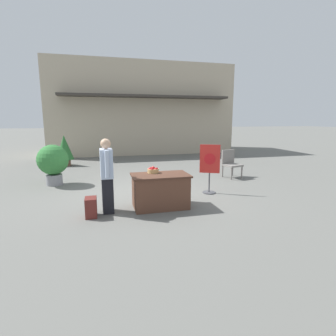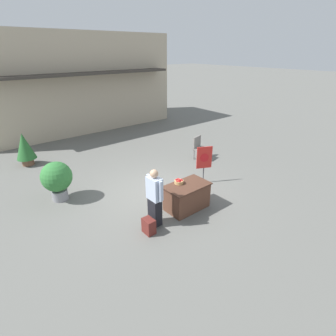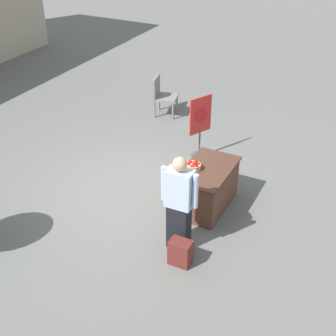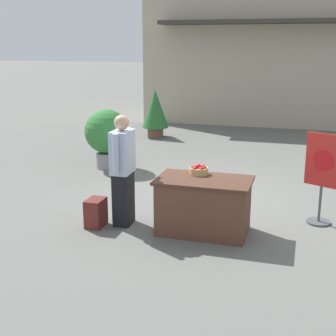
{
  "view_description": "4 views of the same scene",
  "coord_description": "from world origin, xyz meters",
  "px_view_note": "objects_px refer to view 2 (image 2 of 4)",
  "views": [
    {
      "loc": [
        -1.17,
        -7.12,
        2.06
      ],
      "look_at": [
        0.48,
        -0.71,
        0.82
      ],
      "focal_mm": 28.0,
      "sensor_mm": 36.0,
      "label": 1
    },
    {
      "loc": [
        -4.57,
        -6.18,
        4.42
      ],
      "look_at": [
        0.04,
        -0.55,
        1.1
      ],
      "focal_mm": 28.0,
      "sensor_mm": 36.0,
      "label": 2
    },
    {
      "loc": [
        -6.35,
        -3.85,
        5.06
      ],
      "look_at": [
        -0.06,
        -0.64,
        0.73
      ],
      "focal_mm": 50.0,
      "sensor_mm": 36.0,
      "label": 3
    },
    {
      "loc": [
        1.46,
        -7.48,
        2.62
      ],
      "look_at": [
        -0.43,
        -1.17,
        0.87
      ],
      "focal_mm": 50.0,
      "sensor_mm": 36.0,
      "label": 4
    }
  ],
  "objects_px": {
    "person_visitor": "(155,198)",
    "poster_board": "(204,164)",
    "potted_plant_near_left": "(57,178)",
    "apple_basket": "(179,181)",
    "display_table": "(187,196)",
    "backpack": "(149,226)",
    "patio_chair": "(200,147)",
    "potted_plant_near_right": "(25,147)"
  },
  "relations": [
    {
      "from": "person_visitor",
      "to": "poster_board",
      "type": "height_order",
      "value": "person_visitor"
    },
    {
      "from": "person_visitor",
      "to": "potted_plant_near_right",
      "type": "relative_size",
      "value": 1.21
    },
    {
      "from": "display_table",
      "to": "potted_plant_near_right",
      "type": "xyz_separation_m",
      "value": [
        -2.88,
        6.57,
        0.37
      ]
    },
    {
      "from": "person_visitor",
      "to": "potted_plant_near_left",
      "type": "xyz_separation_m",
      "value": [
        -1.58,
        2.98,
        -0.09
      ]
    },
    {
      "from": "potted_plant_near_right",
      "to": "potted_plant_near_left",
      "type": "bearing_deg",
      "value": -88.56
    },
    {
      "from": "potted_plant_near_right",
      "to": "patio_chair",
      "type": "bearing_deg",
      "value": -33.72
    },
    {
      "from": "potted_plant_near_left",
      "to": "potted_plant_near_right",
      "type": "relative_size",
      "value": 0.94
    },
    {
      "from": "display_table",
      "to": "apple_basket",
      "type": "xyz_separation_m",
      "value": [
        -0.13,
        0.22,
        0.46
      ]
    },
    {
      "from": "display_table",
      "to": "apple_basket",
      "type": "bearing_deg",
      "value": 120.5
    },
    {
      "from": "person_visitor",
      "to": "patio_chair",
      "type": "relative_size",
      "value": 1.68
    },
    {
      "from": "patio_chair",
      "to": "potted_plant_near_left",
      "type": "relative_size",
      "value": 0.77
    },
    {
      "from": "person_visitor",
      "to": "poster_board",
      "type": "relative_size",
      "value": 1.2
    },
    {
      "from": "patio_chair",
      "to": "potted_plant_near_left",
      "type": "height_order",
      "value": "potted_plant_near_left"
    },
    {
      "from": "display_table",
      "to": "poster_board",
      "type": "bearing_deg",
      "value": 27.72
    },
    {
      "from": "person_visitor",
      "to": "poster_board",
      "type": "bearing_deg",
      "value": 15.67
    },
    {
      "from": "display_table",
      "to": "backpack",
      "type": "height_order",
      "value": "display_table"
    },
    {
      "from": "person_visitor",
      "to": "backpack",
      "type": "relative_size",
      "value": 3.92
    },
    {
      "from": "display_table",
      "to": "potted_plant_near_right",
      "type": "relative_size",
      "value": 0.98
    },
    {
      "from": "display_table",
      "to": "apple_basket",
      "type": "distance_m",
      "value": 0.52
    },
    {
      "from": "apple_basket",
      "to": "person_visitor",
      "type": "xyz_separation_m",
      "value": [
        -1.08,
        -0.25,
        -0.02
      ]
    },
    {
      "from": "apple_basket",
      "to": "potted_plant_near_right",
      "type": "relative_size",
      "value": 0.2
    },
    {
      "from": "backpack",
      "to": "potted_plant_near_left",
      "type": "relative_size",
      "value": 0.33
    },
    {
      "from": "apple_basket",
      "to": "patio_chair",
      "type": "distance_m",
      "value": 4.03
    },
    {
      "from": "patio_chair",
      "to": "poster_board",
      "type": "bearing_deg",
      "value": -56.09
    },
    {
      "from": "potted_plant_near_left",
      "to": "apple_basket",
      "type": "bearing_deg",
      "value": -45.71
    },
    {
      "from": "apple_basket",
      "to": "poster_board",
      "type": "xyz_separation_m",
      "value": [
        1.73,
        0.62,
        -0.12
      ]
    },
    {
      "from": "person_visitor",
      "to": "patio_chair",
      "type": "xyz_separation_m",
      "value": [
        4.35,
        2.59,
        -0.29
      ]
    },
    {
      "from": "display_table",
      "to": "backpack",
      "type": "bearing_deg",
      "value": -171.28
    },
    {
      "from": "apple_basket",
      "to": "potted_plant_near_left",
      "type": "height_order",
      "value": "potted_plant_near_left"
    },
    {
      "from": "person_visitor",
      "to": "potted_plant_near_left",
      "type": "height_order",
      "value": "person_visitor"
    },
    {
      "from": "display_table",
      "to": "apple_basket",
      "type": "height_order",
      "value": "apple_basket"
    },
    {
      "from": "poster_board",
      "to": "patio_chair",
      "type": "relative_size",
      "value": 1.4
    },
    {
      "from": "person_visitor",
      "to": "backpack",
      "type": "bearing_deg",
      "value": -151.81
    },
    {
      "from": "person_visitor",
      "to": "backpack",
      "type": "height_order",
      "value": "person_visitor"
    },
    {
      "from": "person_visitor",
      "to": "potted_plant_near_left",
      "type": "relative_size",
      "value": 1.29
    },
    {
      "from": "person_visitor",
      "to": "potted_plant_near_left",
      "type": "bearing_deg",
      "value": 116.28
    },
    {
      "from": "person_visitor",
      "to": "poster_board",
      "type": "xyz_separation_m",
      "value": [
        2.81,
        0.87,
        -0.1
      ]
    },
    {
      "from": "patio_chair",
      "to": "potted_plant_near_right",
      "type": "bearing_deg",
      "value": -137.76
    },
    {
      "from": "apple_basket",
      "to": "backpack",
      "type": "distance_m",
      "value": 1.65
    },
    {
      "from": "poster_board",
      "to": "potted_plant_near_left",
      "type": "height_order",
      "value": "poster_board"
    },
    {
      "from": "display_table",
      "to": "person_visitor",
      "type": "xyz_separation_m",
      "value": [
        -1.21,
        -0.03,
        0.44
      ]
    },
    {
      "from": "person_visitor",
      "to": "poster_board",
      "type": "distance_m",
      "value": 2.94
    }
  ]
}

